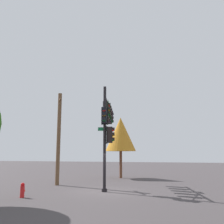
{
  "coord_description": "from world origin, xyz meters",
  "views": [
    {
      "loc": [
        -16.31,
        -5.0,
        2.47
      ],
      "look_at": [
        1.46,
        -0.12,
        5.56
      ],
      "focal_mm": 40.02,
      "sensor_mm": 36.0,
      "label": 1
    }
  ],
  "objects": [
    {
      "name": "tree_far",
      "position": [
        9.53,
        1.15,
        4.52
      ],
      "size": [
        3.21,
        3.21,
        6.32
      ],
      "color": "brown",
      "rests_on": "ground_plane"
    },
    {
      "name": "utility_pole",
      "position": [
        2.36,
        4.69,
        3.86
      ],
      "size": [
        1.59,
        1.06,
        7.51
      ],
      "color": "brown",
      "rests_on": "ground_plane"
    },
    {
      "name": "ground_plane",
      "position": [
        0.0,
        0.0,
        0.0
      ],
      "size": [
        120.0,
        120.0,
        0.0
      ],
      "primitive_type": "plane",
      "color": "#443D3F"
    },
    {
      "name": "signal_pole_assembly",
      "position": [
        1.94,
        0.35,
        5.07
      ],
      "size": [
        6.69,
        2.11,
        7.14
      ],
      "color": "black",
      "rests_on": "ground_plane"
    },
    {
      "name": "fire_hydrant",
      "position": [
        -3.39,
        3.87,
        0.41
      ],
      "size": [
        0.33,
        0.24,
        0.83
      ],
      "color": "red",
      "rests_on": "ground_plane"
    }
  ]
}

